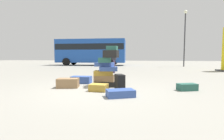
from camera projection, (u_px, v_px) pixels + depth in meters
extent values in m
plane|color=gray|center=(97.00, 89.00, 5.38)|extent=(80.00, 80.00, 0.00)
cube|color=black|center=(105.00, 84.00, 5.93)|extent=(0.81, 0.60, 0.18)
cube|color=olive|center=(105.00, 78.00, 5.94)|extent=(0.72, 0.49, 0.21)
cube|color=#B28C33|center=(104.00, 73.00, 5.94)|extent=(0.74, 0.55, 0.17)
cube|color=#334F99|center=(109.00, 69.00, 5.82)|extent=(0.67, 0.49, 0.15)
cube|color=#334F99|center=(104.00, 64.00, 6.01)|extent=(0.68, 0.52, 0.14)
cube|color=#26594C|center=(105.00, 60.00, 5.77)|extent=(0.47, 0.35, 0.17)
cube|color=black|center=(111.00, 54.00, 5.67)|extent=(0.52, 0.38, 0.25)
cube|color=#26594C|center=(112.00, 48.00, 5.95)|extent=(0.39, 0.27, 0.16)
cube|color=black|center=(120.00, 83.00, 5.09)|extent=(0.39, 0.49, 0.51)
cube|color=#334F99|center=(81.00, 80.00, 6.66)|extent=(0.79, 0.47, 0.27)
cube|color=olive|center=(68.00, 83.00, 5.69)|extent=(0.78, 0.58, 0.31)
cube|color=#26594C|center=(187.00, 87.00, 5.20)|extent=(0.65, 0.49, 0.21)
cube|color=#334F99|center=(120.00, 93.00, 4.37)|extent=(0.83, 0.67, 0.19)
cube|color=#B28C33|center=(99.00, 87.00, 5.13)|extent=(0.56, 0.45, 0.21)
cylinder|color=#3F334C|center=(114.00, 66.00, 10.87)|extent=(0.12, 0.12, 0.85)
cylinder|color=#3F334C|center=(114.00, 67.00, 10.65)|extent=(0.12, 0.12, 0.85)
cylinder|color=#26262D|center=(114.00, 55.00, 10.70)|extent=(0.30, 0.30, 0.67)
sphere|color=tan|center=(114.00, 48.00, 10.66)|extent=(0.22, 0.22, 0.22)
cube|color=#1E4CA5|center=(91.00, 51.00, 20.71)|extent=(8.57, 3.12, 2.80)
cube|color=black|center=(91.00, 47.00, 20.67)|extent=(8.40, 3.12, 0.70)
cylinder|color=black|center=(114.00, 61.00, 21.71)|extent=(0.92, 0.32, 0.90)
cylinder|color=black|center=(112.00, 62.00, 19.24)|extent=(0.92, 0.32, 0.90)
cylinder|color=black|center=(74.00, 61.00, 22.39)|extent=(0.92, 0.32, 0.90)
cylinder|color=black|center=(66.00, 62.00, 19.91)|extent=(0.92, 0.32, 0.90)
cylinder|color=#333338|center=(185.00, 40.00, 17.55)|extent=(0.12, 0.12, 5.58)
sphere|color=#F2F2CC|center=(186.00, 12.00, 17.32)|extent=(0.36, 0.36, 0.36)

